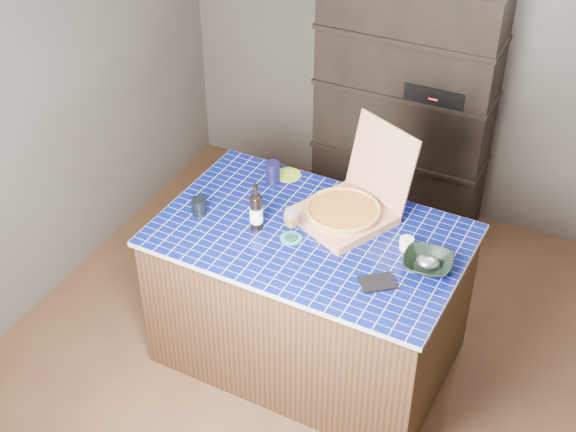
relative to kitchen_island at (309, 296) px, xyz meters
The scene contains 14 objects.
room 0.80m from the kitchen_island, 108.55° to the left, with size 3.50×3.50×3.50m.
shelving_unit 1.67m from the kitchen_island, 90.77° to the left, with size 1.20×0.41×1.80m.
kitchen_island is the anchor object (origin of this frame).
pizza_box 0.58m from the kitchen_island, 60.05° to the left, with size 0.65×0.70×0.50m.
mead_bottle 0.64m from the kitchen_island, 163.28° to the right, with size 0.08×0.08×0.29m.
teal_trivet 0.47m from the kitchen_island, 130.32° to the right, with size 0.12×0.12×0.01m, color #18807E.
wine_glass 0.60m from the kitchen_island, 130.32° to the right, with size 0.08×0.08×0.19m.
tumbler 0.82m from the kitchen_island, behind, with size 0.09×0.09×0.10m, color black.
dvd_case 0.70m from the kitchen_island, 25.93° to the right, with size 0.13×0.18×0.01m, color black.
bowl 0.82m from the kitchen_island, ahead, with size 0.26×0.26×0.06m, color black.
foil_contents 0.82m from the kitchen_island, ahead, with size 0.12×0.10×0.06m, color #A3A3AE.
white_jar 0.71m from the kitchen_island, 11.30° to the left, with size 0.08×0.08×0.07m, color silver.
navy_cup 0.75m from the kitchen_island, 139.02° to the left, with size 0.08×0.08×0.13m, color black.
green_trivet 0.74m from the kitchen_island, 128.39° to the left, with size 0.16×0.16×0.01m, color #82AA24.
Camera 1 is at (1.42, -3.22, 3.58)m, focal length 50.00 mm.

